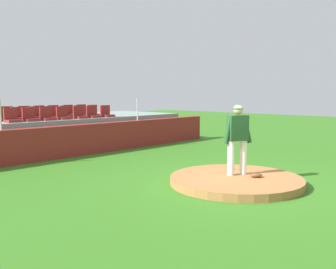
{
  "coord_description": "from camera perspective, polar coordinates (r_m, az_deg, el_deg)",
  "views": [
    {
      "loc": [
        -7.94,
        -4.96,
        2.29
      ],
      "look_at": [
        0.0,
        2.34,
        1.09
      ],
      "focal_mm": 39.67,
      "sensor_mm": 36.0,
      "label": 1
    }
  ],
  "objects": [
    {
      "name": "ground_plane",
      "position": [
        9.64,
        10.38,
        -7.5
      ],
      "size": [
        60.0,
        60.0,
        0.0
      ],
      "primitive_type": "plane",
      "color": "#34731D"
    },
    {
      "name": "pitchers_mound",
      "position": [
        9.62,
        10.39,
        -6.95
      ],
      "size": [
        3.35,
        3.35,
        0.19
      ],
      "primitive_type": "cylinder",
      "color": "#A56C3C",
      "rests_on": "ground_plane"
    },
    {
      "name": "pitcher",
      "position": [
        9.66,
        10.64,
        0.11
      ],
      "size": [
        0.76,
        0.49,
        1.84
      ],
      "rotation": [
        0.0,
        0.0,
        -0.5
      ],
      "color": "white",
      "rests_on": "pitchers_mound"
    },
    {
      "name": "baseball",
      "position": [
        10.44,
        9.91,
        -5.14
      ],
      "size": [
        0.07,
        0.07,
        0.07
      ],
      "primitive_type": "sphere",
      "color": "white",
      "rests_on": "pitchers_mound"
    },
    {
      "name": "fielding_glove",
      "position": [
        9.61,
        13.41,
        -6.11
      ],
      "size": [
        0.36,
        0.34,
        0.11
      ],
      "primitive_type": "ellipsoid",
      "rotation": [
        0.0,
        0.0,
        5.6
      ],
      "color": "brown",
      "rests_on": "pitchers_mound"
    },
    {
      "name": "brick_barrier",
      "position": [
        14.19,
        -13.02,
        -0.78
      ],
      "size": [
        13.78,
        0.4,
        1.14
      ],
      "primitive_type": "cube",
      "color": "maroon",
      "rests_on": "ground_plane"
    },
    {
      "name": "fence_post_left",
      "position": [
        12.67,
        -24.35,
        2.74
      ],
      "size": [
        0.06,
        0.06,
        0.95
      ],
      "primitive_type": "cylinder",
      "color": "silver",
      "rests_on": "brick_barrier"
    },
    {
      "name": "fence_post_right",
      "position": [
        15.85,
        -4.71,
        3.89
      ],
      "size": [
        0.06,
        0.06,
        0.95
      ],
      "primitive_type": "cylinder",
      "color": "silver",
      "rests_on": "brick_barrier"
    },
    {
      "name": "bleacher_platform",
      "position": [
        16.59,
        -18.58,
        0.3
      ],
      "size": [
        12.54,
        4.28,
        1.28
      ],
      "primitive_type": "cube",
      "color": "gray",
      "rests_on": "ground_plane"
    },
    {
      "name": "stadium_chair_0",
      "position": [
        14.17,
        -22.88,
        2.38
      ],
      "size": [
        0.48,
        0.44,
        0.5
      ],
      "rotation": [
        0.0,
        0.0,
        3.14
      ],
      "color": "maroon",
      "rests_on": "bleacher_platform"
    },
    {
      "name": "stadium_chair_1",
      "position": [
        14.45,
        -20.46,
        2.54
      ],
      "size": [
        0.48,
        0.44,
        0.5
      ],
      "rotation": [
        0.0,
        0.0,
        3.14
      ],
      "color": "maroon",
      "rests_on": "bleacher_platform"
    },
    {
      "name": "stadium_chair_2",
      "position": [
        14.75,
        -18.07,
        2.7
      ],
      "size": [
        0.48,
        0.44,
        0.5
      ],
      "rotation": [
        0.0,
        0.0,
        3.14
      ],
      "color": "maroon",
      "rests_on": "bleacher_platform"
    },
    {
      "name": "stadium_chair_3",
      "position": [
        15.13,
        -15.77,
        2.86
      ],
      "size": [
        0.48,
        0.44,
        0.5
      ],
      "rotation": [
        0.0,
        0.0,
        3.14
      ],
      "color": "maroon",
      "rests_on": "bleacher_platform"
    },
    {
      "name": "stadium_chair_4",
      "position": [
        15.52,
        -13.39,
        3.0
      ],
      "size": [
        0.48,
        0.44,
        0.5
      ],
      "rotation": [
        0.0,
        0.0,
        3.14
      ],
      "color": "maroon",
      "rests_on": "bleacher_platform"
    },
    {
      "name": "stadium_chair_5",
      "position": [
        15.89,
        -11.48,
        3.12
      ],
      "size": [
        0.48,
        0.44,
        0.5
      ],
      "rotation": [
        0.0,
        0.0,
        3.14
      ],
      "color": "maroon",
      "rests_on": "bleacher_platform"
    },
    {
      "name": "stadium_chair_6",
      "position": [
        16.32,
        -9.42,
        3.25
      ],
      "size": [
        0.48,
        0.44,
        0.5
      ],
      "rotation": [
        0.0,
        0.0,
        3.14
      ],
      "color": "maroon",
      "rests_on": "bleacher_platform"
    },
    {
      "name": "stadium_chair_7",
      "position": [
        14.94,
        -24.45,
        2.48
      ],
      "size": [
        0.48,
        0.44,
        0.5
      ],
      "rotation": [
        0.0,
        0.0,
        3.14
      ],
      "color": "maroon",
      "rests_on": "bleacher_platform"
    },
    {
      "name": "stadium_chair_8",
      "position": [
        15.28,
        -21.97,
        2.67
      ],
      "size": [
        0.48,
        0.44,
        0.5
      ],
      "rotation": [
        0.0,
        0.0,
        3.14
      ],
      "color": "maroon",
      "rests_on": "bleacher_platform"
    },
    {
      "name": "stadium_chair_9",
      "position": [
        15.58,
        -19.72,
        2.82
      ],
      "size": [
        0.48,
        0.44,
        0.5
      ],
      "rotation": [
        0.0,
        0.0,
        3.14
      ],
      "color": "maroon",
      "rests_on": "bleacher_platform"
    },
    {
      "name": "stadium_chair_10",
      "position": [
        15.94,
        -17.43,
        2.97
      ],
      "size": [
        0.48,
        0.44,
        0.5
      ],
      "rotation": [
        0.0,
        0.0,
        3.14
      ],
      "color": "maroon",
      "rests_on": "bleacher_platform"
    },
    {
      "name": "stadium_chair_11",
      "position": [
        16.29,
        -15.34,
        3.1
      ],
      "size": [
        0.48,
        0.44,
        0.5
      ],
      "rotation": [
        0.0,
        0.0,
        3.14
      ],
      "color": "maroon",
      "rests_on": "bleacher_platform"
    },
    {
      "name": "stadium_chair_12",
      "position": [
        16.64,
        -13.33,
        3.22
      ],
      "size": [
        0.48,
        0.44,
        0.5
      ],
      "rotation": [
        0.0,
        0.0,
        3.14
      ],
      "color": "maroon",
      "rests_on": "bleacher_platform"
    },
    {
      "name": "stadium_chair_13",
      "position": [
        17.05,
        -11.34,
        3.34
      ],
      "size": [
        0.48,
        0.44,
        0.5
      ],
      "rotation": [
        0.0,
        0.0,
        3.14
      ],
      "color": "maroon",
      "rests_on": "bleacher_platform"
    },
    {
      "name": "stadium_chair_15",
      "position": [
        16.05,
        -23.4,
        2.76
      ],
      "size": [
        0.48,
        0.44,
        0.5
      ],
      "rotation": [
        0.0,
        0.0,
        3.14
      ],
      "color": "maroon",
      "rests_on": "bleacher_platform"
    },
    {
      "name": "stadium_chair_16",
      "position": [
        16.38,
        -21.1,
        2.92
      ],
      "size": [
        0.48,
        0.44,
        0.5
      ],
      "rotation": [
        0.0,
        0.0,
        3.14
      ],
      "color": "maroon",
      "rests_on": "bleacher_platform"
    },
    {
      "name": "stadium_chair_17",
      "position": [
        16.71,
        -19.05,
        3.05
      ],
      "size": [
        0.48,
        0.44,
        0.5
      ],
      "rotation": [
        0.0,
        0.0,
        3.14
      ],
      "color": "maroon",
      "rests_on": "bleacher_platform"
    },
    {
      "name": "stadium_chair_18",
      "position": [
        17.04,
        -17.03,
        3.18
      ],
      "size": [
        0.48,
        0.44,
        0.5
      ],
      "rotation": [
        0.0,
        0.0,
        3.14
      ],
      "color": "maroon",
      "rests_on": "bleacher_platform"
    },
    {
      "name": "stadium_chair_19",
      "position": [
        17.41,
        -14.93,
        3.31
      ],
      "size": [
        0.48,
        0.44,
        0.5
      ],
      "rotation": [
        0.0,
        0.0,
        3.14
      ],
      "color": "maroon",
      "rests_on": "bleacher_platform"
    },
    {
      "name": "stadium_chair_20",
      "position": [
        17.76,
        -12.99,
        3.41
      ],
      "size": [
        0.48,
        0.44,
        0.5
      ],
      "rotation": [
        0.0,
        0.0,
        3.14
      ],
      "color": "maroon",
      "rests_on": "bleacher_platform"
    }
  ]
}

